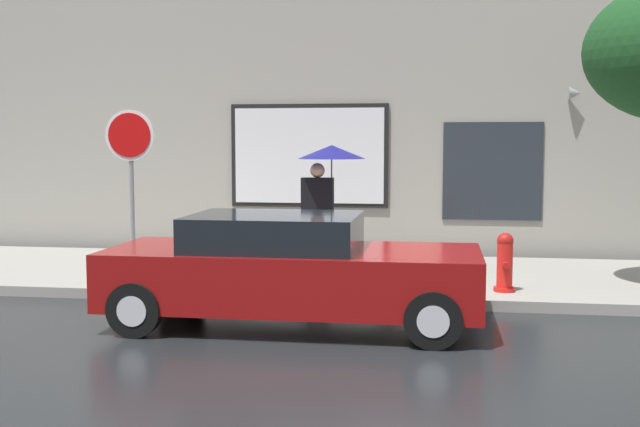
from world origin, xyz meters
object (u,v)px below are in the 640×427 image
Objects in this scene: parked_car at (290,270)px; fire_hydrant at (505,263)px; stop_sign at (130,160)px; pedestrian_with_umbrella at (327,169)px.

parked_car is 3.27m from fire_hydrant.
parked_car is 3.60m from stop_sign.
parked_car reaches higher than fire_hydrant.
stop_sign is (-2.79, 1.88, 1.28)m from parked_car.
parked_car is 3.45m from pedestrian_with_umbrella.
parked_car is at bearing -34.05° from stop_sign.
pedestrian_with_umbrella is at bearing 90.18° from parked_car.
fire_hydrant is 5.67m from stop_sign.
fire_hydrant is at bearing -27.95° from pedestrian_with_umbrella.
pedestrian_with_umbrella is 3.11m from stop_sign.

